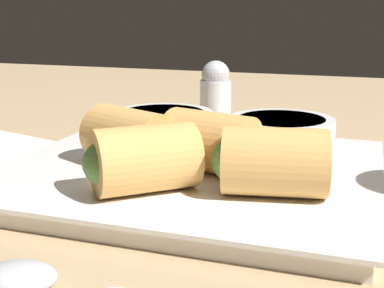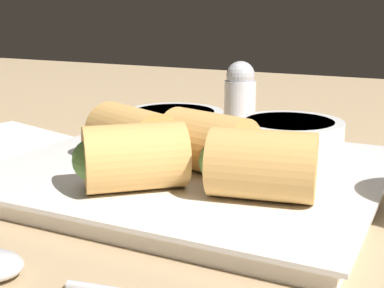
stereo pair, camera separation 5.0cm
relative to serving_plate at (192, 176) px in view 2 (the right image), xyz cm
name	(u,v)px [view 2 (the right image)]	position (x,y,z in cm)	size (l,w,h in cm)	color
table_surface	(193,196)	(-0.13, 0.44, -1.76)	(180.00, 140.00, 2.00)	tan
serving_plate	(192,176)	(0.00, 0.00, 0.00)	(27.50, 24.54, 1.50)	white
roll_front_left	(128,135)	(-4.85, -1.13, 2.93)	(7.74, 6.67, 4.37)	#DBA356
roll_front_right	(256,164)	(6.51, -4.30, 2.93)	(7.58, 5.50, 4.37)	#DBA356
roll_back_left	(129,157)	(-1.41, -6.44, 2.93)	(7.78, 7.58, 4.37)	#DBA356
roll_back_right	(204,142)	(1.20, -0.51, 2.93)	(7.65, 6.01, 4.37)	#DBA356
dipping_bowl_near	(174,126)	(-4.52, 5.64, 2.31)	(8.58, 8.58, 2.89)	white
dipping_bowl_far	(289,137)	(5.60, 6.14, 2.31)	(8.58, 8.58, 2.89)	white
spoon	(13,270)	(-1.53, -16.89, -0.18)	(16.16, 4.43, 1.28)	silver
salt_shaker	(240,95)	(-4.21, 20.69, 2.88)	(3.51, 3.51, 7.36)	silver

